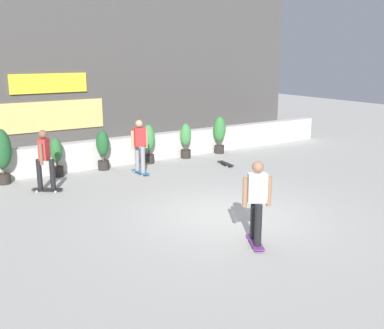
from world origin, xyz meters
name	(u,v)px	position (x,y,z in m)	size (l,w,h in m)	color
ground_plane	(227,215)	(0.00, 0.00, 0.00)	(48.00, 48.00, 0.00)	#B2AFA8
planter_wall	(120,151)	(0.00, 6.00, 0.45)	(18.00, 0.40, 0.90)	beige
building_backdrop	(76,64)	(0.00, 10.00, 3.25)	(20.00, 2.08, 6.50)	#4C4947
potted_plant_0	(1,152)	(-3.82, 5.55, 0.94)	(0.56, 0.56, 1.61)	#2D2823
potted_plant_1	(56,156)	(-2.28, 5.55, 0.63)	(0.36, 0.36, 1.19)	#2D2823
potted_plant_2	(103,148)	(-0.78, 5.55, 0.72)	(0.41, 0.41, 1.29)	#2D2823
potted_plant_3	(149,142)	(0.86, 5.55, 0.75)	(0.43, 0.43, 1.33)	#2D2823
potted_plant_4	(186,139)	(2.34, 5.55, 0.68)	(0.39, 0.39, 1.25)	#2D2823
potted_plant_5	(219,132)	(3.83, 5.55, 0.79)	(0.46, 0.46, 1.39)	#2D2823
skater_foreground	(257,200)	(-0.58, -1.68, 0.94)	(0.55, 0.80, 1.70)	#72338C
skater_by_wall_left	(140,144)	(-0.03, 4.43, 0.94)	(0.56, 0.81, 1.70)	#266699
skater_far_right	(45,158)	(-3.00, 4.13, 0.94)	(0.77, 0.63, 1.70)	black
skateboard_near_camera	(226,164)	(2.88, 3.89, 0.06)	(0.30, 0.82, 0.08)	black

